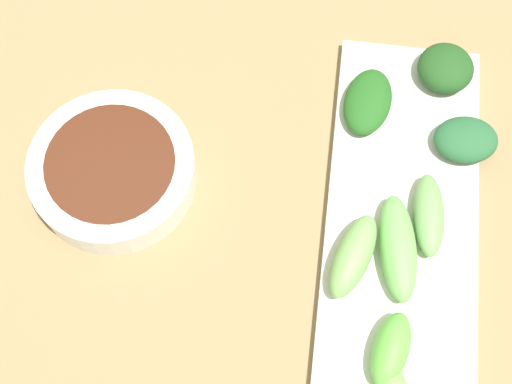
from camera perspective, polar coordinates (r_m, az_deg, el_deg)
tabletop at (r=0.63m, az=4.09°, el=-0.15°), size 2.10×2.10×0.02m
sauce_bowl at (r=0.62m, az=-11.78°, el=1.81°), size 0.15×0.15×0.04m
serving_plate at (r=0.62m, az=11.91°, el=-3.04°), size 0.13×0.37×0.01m
broccoli_leafy_0 at (r=0.65m, az=17.01°, el=4.17°), size 0.06×0.05×0.02m
broccoli_leafy_1 at (r=0.65m, az=9.26°, el=7.41°), size 0.05×0.08×0.02m
broccoli_stalk_2 at (r=0.57m, az=11.14°, el=-12.70°), size 0.04×0.07×0.03m
broccoli_stalk_3 at (r=0.59m, az=11.69°, el=-4.55°), size 0.04×0.10×0.03m
broccoli_stalk_4 at (r=0.61m, az=14.13°, el=-1.86°), size 0.03×0.08×0.02m
broccoli_stalk_6 at (r=0.58m, az=8.06°, el=-5.28°), size 0.05×0.08×0.03m
broccoli_leafy_7 at (r=0.68m, az=15.45°, el=9.88°), size 0.06×0.06×0.03m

